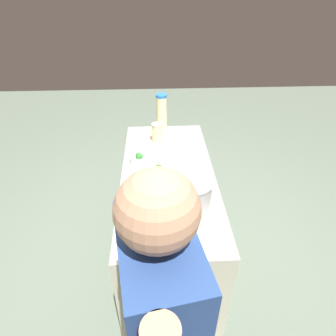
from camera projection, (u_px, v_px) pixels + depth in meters
ground_plane at (168, 256)px, 2.39m from camera, size 8.00×8.00×0.00m
counter_slab at (168, 220)px, 2.14m from camera, size 1.39×0.61×0.85m
dish_cloth at (189, 208)px, 1.63m from camera, size 0.31×0.29×0.01m
cooking_pot at (190, 194)px, 1.57m from camera, size 0.31×0.24×0.19m
lemonade_pitcher at (162, 113)px, 2.30m from camera, size 0.09×0.09×0.32m
mason_jar at (157, 133)px, 2.21m from camera, size 0.08×0.08×0.15m
broccoli_bowl_front at (194, 176)px, 1.84m from camera, size 0.13×0.13×0.07m
broccoli_bowl_center at (158, 171)px, 1.87m from camera, size 0.11×0.11×0.08m
broccoli_bowl_back at (138, 159)px, 1.99m from camera, size 0.10×0.10×0.08m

